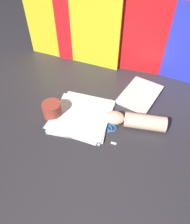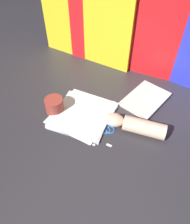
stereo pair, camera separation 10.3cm
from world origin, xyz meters
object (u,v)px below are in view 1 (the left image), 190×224
(book_closed, at_px, (140,95))
(mug, at_px, (52,110))
(paper_stack, at_px, (82,116))
(hand_forearm, at_px, (136,121))
(scissors, at_px, (108,124))

(book_closed, xyz_separation_m, mug, (-0.40, -0.27, 0.03))
(paper_stack, xyz_separation_m, book_closed, (0.26, 0.24, 0.00))
(book_closed, relative_size, hand_forearm, 0.99)
(paper_stack, relative_size, scissors, 2.06)
(paper_stack, bearing_deg, book_closed, 42.90)
(hand_forearm, bearing_deg, scissors, -166.35)
(scissors, bearing_deg, book_closed, 65.16)
(book_closed, bearing_deg, hand_forearm, -87.16)
(scissors, xyz_separation_m, mug, (-0.28, -0.02, 0.03))
(mug, bearing_deg, book_closed, 33.92)
(hand_forearm, bearing_deg, book_closed, 92.84)
(scissors, distance_m, mug, 0.29)
(hand_forearm, xyz_separation_m, mug, (-0.41, -0.05, 0.00))
(paper_stack, distance_m, hand_forearm, 0.27)
(mug, bearing_deg, scissors, 3.60)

